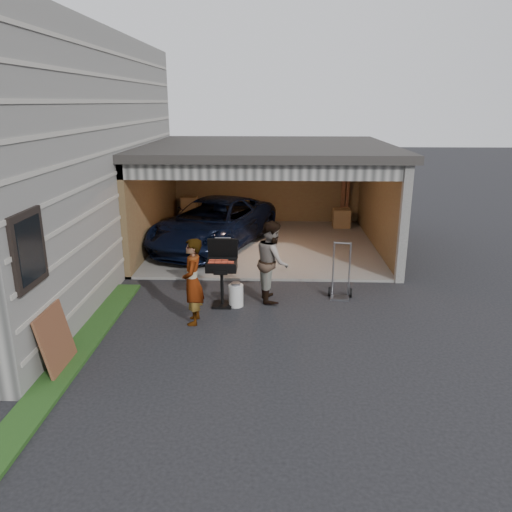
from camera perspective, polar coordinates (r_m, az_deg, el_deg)
The scene contains 10 objects.
ground at distance 8.48m, azimuth -4.90°, elevation -10.95°, with size 80.00×80.00×0.00m, color black.
groundcover_strip at distance 8.20m, azimuth -22.02°, elevation -13.06°, with size 0.50×8.00×0.06m, color #193814.
garage at distance 14.37m, azimuth 1.17°, elevation 8.70°, with size 6.80×6.30×2.90m.
minivan at distance 14.12m, azimuth -4.85°, elevation 3.53°, with size 2.22×4.81×1.34m, color black.
woman at distance 9.28m, azimuth -7.25°, elevation -2.93°, with size 0.60×0.39×1.64m, color #AEBDDA.
man at distance 10.31m, azimuth 1.85°, elevation -0.58°, with size 0.82×0.64×1.69m, color #3F1D18.
bbq_grill at distance 10.03m, azimuth -3.93°, elevation -1.35°, with size 0.61×0.54×1.36m.
propane_tank at distance 10.18m, azimuth -2.31°, elevation -4.52°, with size 0.30×0.30×0.45m, color silver.
plywood_panel at distance 8.34m, azimuth -21.88°, elevation -8.90°, with size 0.04×0.90×1.01m, color #57311E.
hand_truck at distance 10.74m, azimuth 9.61°, elevation -3.53°, with size 0.52×0.42×1.22m.
Camera 1 is at (0.98, -7.42, 3.99)m, focal length 35.00 mm.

